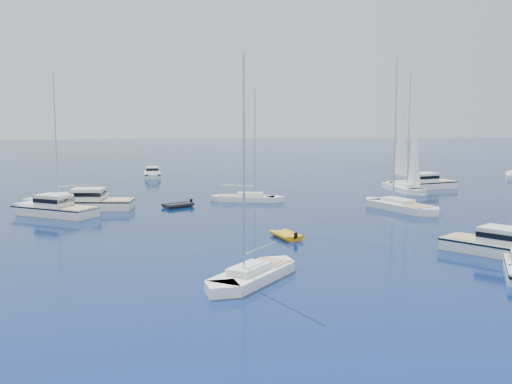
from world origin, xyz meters
TOP-DOWN VIEW (x-y plane):
  - ground at (0.00, 0.00)m, footprint 400.00×400.00m
  - motor_cruiser_right at (19.00, 2.42)m, footprint 8.39×9.50m
  - motor_cruiser_centre at (-13.87, 27.74)m, footprint 11.01×4.53m
  - motor_cruiser_far_l at (-16.57, 23.93)m, footprint 10.35×8.04m
  - motor_cruiser_distant at (27.93, 40.46)m, footprint 10.88×6.13m
  - motor_cruiser_horizon at (-8.59, 59.31)m, footprint 3.03×8.16m
  - sailboat_fore at (0.46, -2.06)m, footprint 7.64×9.13m
  - sailboat_mid_r at (18.83, 23.38)m, footprint 7.11×11.34m
  - sailboat_mid_l at (-16.80, 33.16)m, footprint 10.39×6.53m
  - sailboat_centre at (3.53, 31.60)m, footprint 9.30×4.46m
  - sailboat_sails_r at (24.52, 38.30)m, footprint 3.80×10.97m
  - tender_yellow at (4.60, 10.37)m, footprint 2.76×3.76m
  - tender_grey_far at (-4.29, 27.90)m, footprint 3.87×3.44m

SIDE VIEW (x-z plane):
  - ground at x=0.00m, z-range 0.00..0.00m
  - motor_cruiser_right at x=19.00m, z-range -1.28..1.28m
  - motor_cruiser_centre at x=-13.87m, z-range -1.40..1.40m
  - motor_cruiser_far_l at x=-16.57m, z-range -1.34..1.34m
  - motor_cruiser_distant at x=27.93m, z-range -1.36..1.36m
  - motor_cruiser_horizon at x=-8.59m, z-range -1.05..1.05m
  - sailboat_fore at x=0.46m, z-range -7.00..7.00m
  - sailboat_mid_r at x=18.83m, z-range -8.17..8.17m
  - sailboat_mid_l at x=-16.80m, z-range -7.49..7.49m
  - sailboat_centre at x=3.53m, z-range -6.62..6.62m
  - sailboat_sails_r at x=24.52m, z-range -7.91..7.91m
  - tender_yellow at x=4.60m, z-range -0.47..0.47m
  - tender_grey_far at x=-4.29m, z-range -0.47..0.47m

